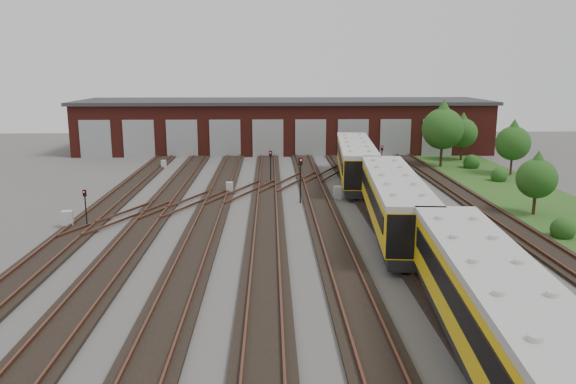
{
  "coord_description": "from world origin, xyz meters",
  "views": [
    {
      "loc": [
        -1.7,
        -31.45,
        10.18
      ],
      "look_at": [
        -0.53,
        5.65,
        2.0
      ],
      "focal_mm": 35.0,
      "sensor_mm": 36.0,
      "label": 1
    }
  ],
  "objects": [
    {
      "name": "relay_cabinet_2",
      "position": [
        -5.14,
        14.46,
        0.47
      ],
      "size": [
        0.58,
        0.49,
        0.94
      ],
      "primitive_type": "cube",
      "rotation": [
        0.0,
        0.0,
        0.04
      ],
      "color": "#ABADB1",
      "rests_on": "ground"
    },
    {
      "name": "signal_mast_0",
      "position": [
        -13.7,
        4.17,
        1.65
      ],
      "size": [
        0.23,
        0.21,
        2.56
      ],
      "rotation": [
        0.0,
        0.0,
        -0.11
      ],
      "color": "black",
      "rests_on": "ground"
    },
    {
      "name": "signal_mast_1",
      "position": [
        0.58,
        10.72,
        2.27
      ],
      "size": [
        0.31,
        0.29,
        3.54
      ],
      "rotation": [
        0.0,
        0.0,
        0.19
      ],
      "color": "black",
      "rests_on": "ground"
    },
    {
      "name": "relay_cabinet_3",
      "position": [
        9.71,
        20.63,
        0.46
      ],
      "size": [
        0.67,
        0.62,
        0.93
      ],
      "primitive_type": "cube",
      "rotation": [
        0.0,
        0.0,
        0.32
      ],
      "color": "#ABADB1",
      "rests_on": "ground"
    },
    {
      "name": "tree_2",
      "position": [
        21.77,
        21.8,
        3.52
      ],
      "size": [
        3.31,
        3.31,
        5.48
      ],
      "color": "black",
      "rests_on": "ground"
    },
    {
      "name": "relay_cabinet_0",
      "position": [
        -15.0,
        4.39,
        0.56
      ],
      "size": [
        0.75,
        0.66,
        1.11
      ],
      "primitive_type": "cube",
      "rotation": [
        0.0,
        0.0,
        0.17
      ],
      "color": "#ABADB1",
      "rests_on": "ground"
    },
    {
      "name": "relay_cabinet_1",
      "position": [
        -12.85,
        26.6,
        0.43
      ],
      "size": [
        0.54,
        0.46,
        0.86
      ],
      "primitive_type": "cube",
      "rotation": [
        0.0,
        0.0,
        0.06
      ],
      "color": "#ABADB1",
      "rests_on": "ground"
    },
    {
      "name": "metro_train",
      "position": [
        6.0,
        2.54,
        2.05
      ],
      "size": [
        4.34,
        48.4,
        3.35
      ],
      "rotation": [
        0.0,
        0.0,
        -0.09
      ],
      "color": "black",
      "rests_on": "ground"
    },
    {
      "name": "tree_3",
      "position": [
        16.97,
        6.6,
        2.97
      ],
      "size": [
        2.8,
        2.8,
        4.63
      ],
      "color": "black",
      "rests_on": "ground"
    },
    {
      "name": "ground",
      "position": [
        0.0,
        0.0,
        0.0
      ],
      "size": [
        120.0,
        120.0,
        0.0
      ],
      "primitive_type": "plane",
      "color": "#4A4744",
      "rests_on": "ground"
    },
    {
      "name": "tree_0",
      "position": [
        16.28,
        26.55,
        4.56
      ],
      "size": [
        4.28,
        4.28,
        7.09
      ],
      "color": "black",
      "rests_on": "ground"
    },
    {
      "name": "relay_cabinet_4",
      "position": [
        3.62,
        12.05,
        0.51
      ],
      "size": [
        0.62,
        0.52,
        1.02
      ],
      "primitive_type": "cube",
      "rotation": [
        0.0,
        0.0,
        0.02
      ],
      "color": "#ABADB1",
      "rests_on": "ground"
    },
    {
      "name": "signal_mast_2",
      "position": [
        -1.7,
        18.1,
        1.95
      ],
      "size": [
        0.28,
        0.26,
        3.02
      ],
      "rotation": [
        0.0,
        0.0,
        -0.08
      ],
      "color": "black",
      "rests_on": "ground"
    },
    {
      "name": "bush_0",
      "position": [
        16.23,
        1.13,
        0.75
      ],
      "size": [
        1.49,
        1.49,
        1.49
      ],
      "primitive_type": "sphere",
      "color": "#174513",
      "rests_on": "ground"
    },
    {
      "name": "tree_1",
      "position": [
        19.89,
        30.84,
        3.51
      ],
      "size": [
        3.3,
        3.3,
        5.47
      ],
      "color": "black",
      "rests_on": "ground"
    },
    {
      "name": "maintenance_shed",
      "position": [
        -0.01,
        39.97,
        3.2
      ],
      "size": [
        51.0,
        12.5,
        6.35
      ],
      "color": "#581D16",
      "rests_on": "ground"
    },
    {
      "name": "signal_mast_3",
      "position": [
        8.87,
        21.01,
        1.94
      ],
      "size": [
        0.26,
        0.25,
        3.05
      ],
      "rotation": [
        0.0,
        0.0,
        -0.33
      ],
      "color": "black",
      "rests_on": "ground"
    },
    {
      "name": "grass_verge",
      "position": [
        19.0,
        10.0,
        0.03
      ],
      "size": [
        8.0,
        55.0,
        0.05
      ],
      "primitive_type": "cube",
      "color": "#1F4717",
      "rests_on": "ground"
    },
    {
      "name": "bush_2",
      "position": [
        19.36,
        18.71,
        0.75
      ],
      "size": [
        1.5,
        1.5,
        1.5
      ],
      "primitive_type": "sphere",
      "color": "#174513",
      "rests_on": "ground"
    },
    {
      "name": "track_network",
      "position": [
        -0.17,
        0.59,
        0.11
      ],
      "size": [
        30.4,
        70.0,
        0.33
      ],
      "color": "black",
      "rests_on": "ground"
    },
    {
      "name": "bush_1",
      "position": [
        19.27,
        25.68,
        0.84
      ],
      "size": [
        1.68,
        1.68,
        1.68
      ],
      "primitive_type": "sphere",
      "color": "#174513",
      "rests_on": "ground"
    }
  ]
}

